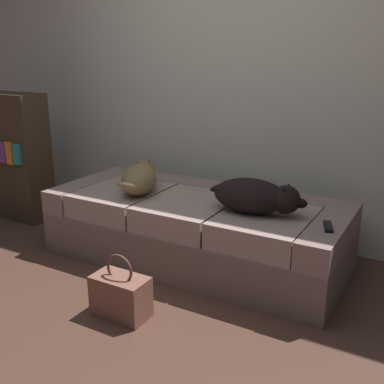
% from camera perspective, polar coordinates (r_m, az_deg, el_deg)
% --- Properties ---
extents(ground_plane, '(10.00, 10.00, 0.00)m').
position_cam_1_polar(ground_plane, '(2.60, -12.15, -17.13)').
color(ground_plane, brown).
extents(back_wall, '(6.40, 0.10, 2.80)m').
position_cam_1_polar(back_wall, '(3.66, 5.87, 16.32)').
color(back_wall, silver).
rests_on(back_wall, ground).
extents(couch, '(2.08, 0.88, 0.47)m').
position_cam_1_polar(couch, '(3.29, 0.44, -4.53)').
color(couch, '#7B645C').
rests_on(couch, ground).
extents(dog_tan, '(0.41, 0.56, 0.20)m').
position_cam_1_polar(dog_tan, '(3.33, -6.46, 1.75)').
color(dog_tan, olive).
rests_on(dog_tan, couch).
extents(dog_dark, '(0.64, 0.30, 0.22)m').
position_cam_1_polar(dog_dark, '(2.89, 7.93, -0.51)').
color(dog_dark, black).
rests_on(dog_dark, couch).
extents(tv_remote, '(0.09, 0.16, 0.02)m').
position_cam_1_polar(tv_remote, '(2.76, 16.43, -4.12)').
color(tv_remote, black).
rests_on(tv_remote, couch).
extents(handbag, '(0.32, 0.18, 0.38)m').
position_cam_1_polar(handbag, '(2.69, -8.79, -12.50)').
color(handbag, '#895646').
rests_on(handbag, ground).
extents(bookshelf, '(0.56, 0.30, 1.10)m').
position_cam_1_polar(bookshelf, '(4.33, -20.71, 4.07)').
color(bookshelf, '#443423').
rests_on(bookshelf, ground).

